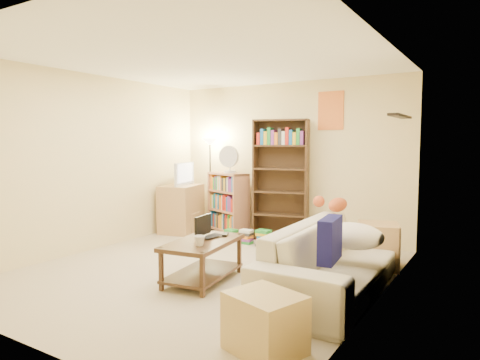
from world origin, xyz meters
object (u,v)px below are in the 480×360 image
at_px(laptop, 215,237).
at_px(side_table, 378,246).
at_px(coffee_table, 203,254).
at_px(short_bookshelf, 228,202).
at_px(mug, 200,241).
at_px(television, 181,174).
at_px(sofa, 335,258).
at_px(tv_stand, 181,209).
at_px(end_cabinet, 265,323).
at_px(desk_fan, 229,159).
at_px(tabby_cat, 334,204).
at_px(tall_bookshelf, 281,177).
at_px(floor_lamp, 210,157).

relative_size(laptop, side_table, 0.55).
height_order(coffee_table, side_table, side_table).
bearing_deg(short_bookshelf, laptop, -38.18).
xyz_separation_m(mug, television, (-2.02, 2.14, 0.49)).
relative_size(sofa, television, 3.46).
distance_m(tv_stand, end_cabinet, 4.42).
bearing_deg(mug, desk_fan, 116.95).
xyz_separation_m(tabby_cat, desk_fan, (-2.17, 0.93, 0.48)).
bearing_deg(laptop, sofa, -75.53).
height_order(laptop, short_bookshelf, short_bookshelf).
distance_m(mug, tv_stand, 2.95).
distance_m(sofa, desk_fan, 3.22).
distance_m(tabby_cat, tv_stand, 3.00).
height_order(tv_stand, short_bookshelf, short_bookshelf).
xyz_separation_m(desk_fan, end_cabinet, (2.51, -3.34, -1.04)).
distance_m(tabby_cat, end_cabinet, 2.50).
height_order(tabby_cat, mug, tabby_cat).
height_order(tabby_cat, end_cabinet, tabby_cat).
bearing_deg(side_table, short_bookshelf, 163.91).
distance_m(tv_stand, side_table, 3.44).
bearing_deg(tall_bookshelf, television, 177.22).
relative_size(tv_stand, floor_lamp, 0.50).
xyz_separation_m(coffee_table, tv_stand, (-1.90, 1.93, 0.10)).
distance_m(coffee_table, side_table, 2.17).
relative_size(mug, end_cabinet, 0.26).
height_order(mug, end_cabinet, mug).
height_order(mug, tall_bookshelf, tall_bookshelf).
xyz_separation_m(laptop, floor_lamp, (-1.65, 2.21, 0.82)).
bearing_deg(tv_stand, tall_bookshelf, -1.34).
bearing_deg(coffee_table, sofa, 11.33).
height_order(coffee_table, desk_fan, desk_fan).
bearing_deg(mug, side_table, 51.60).
height_order(coffee_table, laptop, laptop).
height_order(coffee_table, short_bookshelf, short_bookshelf).
bearing_deg(coffee_table, floor_lamp, 116.06).
bearing_deg(laptop, desk_fan, 30.54).
bearing_deg(short_bookshelf, floor_lamp, -163.76).
xyz_separation_m(short_bookshelf, desk_fan, (0.06, -0.05, 0.75)).
bearing_deg(laptop, side_table, -45.65).
height_order(desk_fan, floor_lamp, floor_lamp).
distance_m(coffee_table, television, 2.80).
bearing_deg(tv_stand, desk_fan, 13.20).
distance_m(coffee_table, mug, 0.32).
relative_size(laptop, mug, 2.27).
height_order(sofa, end_cabinet, sofa).
xyz_separation_m(television, tall_bookshelf, (1.73, 0.34, -0.00)).
relative_size(tabby_cat, desk_fan, 1.16).
xyz_separation_m(short_bookshelf, end_cabinet, (2.56, -3.39, -0.30)).
distance_m(mug, short_bookshelf, 2.87).
xyz_separation_m(tabby_cat, laptop, (-0.98, -1.20, -0.30)).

